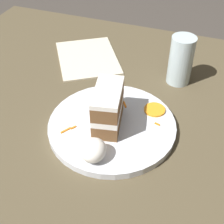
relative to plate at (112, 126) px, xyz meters
name	(u,v)px	position (x,y,z in m)	size (l,w,h in m)	color
ground_plane	(98,118)	(-0.05, -0.06, -0.04)	(6.00, 6.00, 0.00)	#38332D
dining_table	(98,114)	(-0.05, -0.06, -0.02)	(0.99, 1.16, 0.03)	#4C422D
plate	(112,126)	(0.00, 0.00, 0.00)	(0.30, 0.30, 0.02)	silver
cake_slice	(108,107)	(0.00, -0.01, 0.06)	(0.13, 0.08, 0.10)	brown
cream_dollop	(93,150)	(0.11, 0.00, 0.03)	(0.06, 0.05, 0.05)	white
orange_garnish	(155,110)	(-0.08, 0.08, 0.01)	(0.05, 0.05, 0.01)	orange
carrot_shreds_scatter	(101,121)	(0.00, -0.03, 0.01)	(0.16, 0.21, 0.00)	orange
drinking_glass	(180,63)	(-0.25, 0.11, 0.05)	(0.07, 0.07, 0.14)	silver
menu_card	(88,57)	(-0.27, -0.18, -0.01)	(0.18, 0.23, 0.00)	beige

